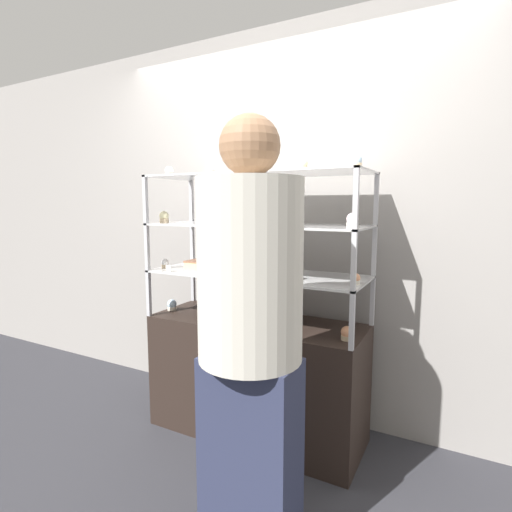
{
  "coord_description": "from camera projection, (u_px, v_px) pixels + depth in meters",
  "views": [
    {
      "loc": [
        1.12,
        -2.11,
        1.44
      ],
      "look_at": [
        0.0,
        0.0,
        1.13
      ],
      "focal_mm": 28.0,
      "sensor_mm": 36.0,
      "label": 1
    }
  ],
  "objects": [
    {
      "name": "cupcake_5",
      "position": [
        249.0,
        270.0,
        2.34
      ],
      "size": [
        0.05,
        0.05,
        0.06
      ],
      "color": "#CCB28C",
      "rests_on": "display_riser_lower"
    },
    {
      "name": "cupcake_13",
      "position": [
        169.0,
        172.0,
        2.59
      ],
      "size": [
        0.05,
        0.05,
        0.07
      ],
      "color": "#CCB28C",
      "rests_on": "display_riser_upper"
    },
    {
      "name": "display_riser_middle",
      "position": [
        256.0,
        227.0,
        2.38
      ],
      "size": [
        1.33,
        0.49,
        0.3
      ],
      "color": "#B7B7BC",
      "rests_on": "display_riser_lower"
    },
    {
      "name": "cupcake_6",
      "position": [
        297.0,
        275.0,
        2.2
      ],
      "size": [
        0.05,
        0.05,
        0.06
      ],
      "color": "white",
      "rests_on": "display_riser_lower"
    },
    {
      "name": "display_riser_lower",
      "position": [
        256.0,
        276.0,
        2.42
      ],
      "size": [
        1.33,
        0.49,
        0.3
      ],
      "color": "#B7B7BC",
      "rests_on": "display_base"
    },
    {
      "name": "customer_figure",
      "position": [
        250.0,
        328.0,
        1.59
      ],
      "size": [
        0.41,
        0.41,
        1.78
      ],
      "color": "#282D47",
      "rests_on": "ground_plane"
    },
    {
      "name": "cupcake_11",
      "position": [
        293.0,
        220.0,
        2.14
      ],
      "size": [
        0.06,
        0.06,
        0.07
      ],
      "color": "beige",
      "rests_on": "display_riser_middle"
    },
    {
      "name": "ground_plane",
      "position": [
        256.0,
        431.0,
        2.55
      ],
      "size": [
        20.0,
        20.0,
        0.0
      ],
      "primitive_type": "plane",
      "color": "#2D2D33"
    },
    {
      "name": "cupcake_3",
      "position": [
        347.0,
        334.0,
        2.1
      ],
      "size": [
        0.06,
        0.06,
        0.07
      ],
      "color": "#CCB28C",
      "rests_on": "display_base"
    },
    {
      "name": "back_wall",
      "position": [
        283.0,
        225.0,
        2.73
      ],
      "size": [
        8.0,
        0.05,
        2.6
      ],
      "color": "gray",
      "rests_on": "ground_plane"
    },
    {
      "name": "price_tag_0",
      "position": [
        219.0,
        324.0,
        2.31
      ],
      "size": [
        0.04,
        0.0,
        0.04
      ],
      "color": "white",
      "rests_on": "display_base"
    },
    {
      "name": "sheet_cake_frosted",
      "position": [
        207.0,
        265.0,
        2.51
      ],
      "size": [
        0.25,
        0.17,
        0.06
      ],
      "color": "#DBBC84",
      "rests_on": "display_riser_lower"
    },
    {
      "name": "cupcake_15",
      "position": [
        251.0,
        168.0,
        2.3
      ],
      "size": [
        0.05,
        0.05,
        0.07
      ],
      "color": "#CCB28C",
      "rests_on": "display_riser_upper"
    },
    {
      "name": "cupcake_12",
      "position": [
        352.0,
        221.0,
        2.03
      ],
      "size": [
        0.06,
        0.06,
        0.07
      ],
      "color": "white",
      "rests_on": "display_riser_middle"
    },
    {
      "name": "price_tag_3",
      "position": [
        295.0,
        164.0,
        1.99
      ],
      "size": [
        0.04,
        0.0,
        0.04
      ],
      "color": "white",
      "rests_on": "display_riser_upper"
    },
    {
      "name": "display_base",
      "position": [
        256.0,
        377.0,
        2.5
      ],
      "size": [
        1.33,
        0.49,
        0.73
      ],
      "color": "black",
      "rests_on": "ground_plane"
    },
    {
      "name": "cupcake_17",
      "position": [
        357.0,
        162.0,
        1.98
      ],
      "size": [
        0.05,
        0.05,
        0.07
      ],
      "color": "#CCB28C",
      "rests_on": "display_riser_upper"
    },
    {
      "name": "cupcake_14",
      "position": [
        211.0,
        170.0,
        2.44
      ],
      "size": [
        0.05,
        0.05,
        0.07
      ],
      "color": "beige",
      "rests_on": "display_riser_upper"
    },
    {
      "name": "cupcake_9",
      "position": [
        204.0,
        218.0,
        2.45
      ],
      "size": [
        0.06,
        0.06,
        0.07
      ],
      "color": "#CCB28C",
      "rests_on": "display_riser_middle"
    },
    {
      "name": "cupcake_10",
      "position": [
        252.0,
        219.0,
        2.32
      ],
      "size": [
        0.06,
        0.06,
        0.07
      ],
      "color": "white",
      "rests_on": "display_riser_middle"
    },
    {
      "name": "layer_cake_centerpiece",
      "position": [
        263.0,
        307.0,
        2.5
      ],
      "size": [
        0.18,
        0.18,
        0.13
      ],
      "color": "#C66660",
      "rests_on": "display_base"
    },
    {
      "name": "price_tag_1",
      "position": [
        168.0,
        268.0,
        2.45
      ],
      "size": [
        0.04,
        0.0,
        0.04
      ],
      "color": "white",
      "rests_on": "display_riser_lower"
    },
    {
      "name": "cupcake_2",
      "position": [
        283.0,
        323.0,
        2.29
      ],
      "size": [
        0.06,
        0.06,
        0.07
      ],
      "color": "#CCB28C",
      "rests_on": "display_base"
    },
    {
      "name": "cupcake_1",
      "position": [
        219.0,
        314.0,
        2.48
      ],
      "size": [
        0.06,
        0.06,
        0.07
      ],
      "color": "#CCB28C",
      "rests_on": "display_base"
    },
    {
      "name": "cupcake_0",
      "position": [
        172.0,
        305.0,
        2.69
      ],
      "size": [
        0.06,
        0.06,
        0.07
      ],
      "color": "beige",
      "rests_on": "display_base"
    },
    {
      "name": "cupcake_7",
      "position": [
        356.0,
        279.0,
        2.06
      ],
      "size": [
        0.05,
        0.05,
        0.06
      ],
      "color": "beige",
      "rests_on": "display_riser_lower"
    },
    {
      "name": "display_riser_upper",
      "position": [
        256.0,
        177.0,
        2.35
      ],
      "size": [
        1.33,
        0.49,
        0.3
      ],
      "color": "#B7B7BC",
      "rests_on": "display_riser_middle"
    },
    {
      "name": "cupcake_4",
      "position": [
        165.0,
        264.0,
        2.61
      ],
      "size": [
        0.05,
        0.05,
        0.06
      ],
      "color": "#CCB28C",
      "rests_on": "display_riser_lower"
    },
    {
      "name": "price_tag_2",
      "position": [
        273.0,
        223.0,
        2.08
      ],
      "size": [
        0.04,
        0.0,
        0.04
      ],
      "color": "white",
      "rests_on": "display_riser_middle"
    },
    {
      "name": "cupcake_16",
      "position": [
        303.0,
        165.0,
        2.14
      ],
      "size": [
        0.05,
        0.05,
        0.07
      ],
      "color": "#CCB28C",
      "rests_on": "display_riser_upper"
    },
    {
      "name": "cupcake_8",
      "position": [
        164.0,
        217.0,
        2.57
      ],
      "size": [
        0.06,
        0.06,
        0.07
      ],
      "color": "#CCB28C",
      "rests_on": "display_riser_middle"
    }
  ]
}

